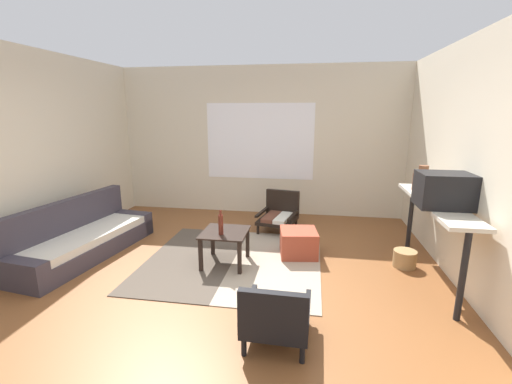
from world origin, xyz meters
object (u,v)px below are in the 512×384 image
at_px(armchair_by_window, 279,213).
at_px(armchair_striped_foreground, 276,316).
at_px(coffee_table, 225,238).
at_px(clay_vase, 422,181).
at_px(ottoman_orange, 298,243).
at_px(wicker_basket, 405,259).
at_px(couch, 81,239).
at_px(glass_bottle, 221,224).
at_px(console_shelf, 435,210).
at_px(crt_television, 446,190).

xyz_separation_m(armchair_by_window, armchair_striped_foreground, (0.26, -2.86, -0.01)).
bearing_deg(armchair_striped_foreground, coffee_table, 119.24).
bearing_deg(clay_vase, coffee_table, -165.69).
bearing_deg(ottoman_orange, wicker_basket, -5.59).
height_order(couch, wicker_basket, couch).
bearing_deg(armchair_by_window, glass_bottle, -109.98).
xyz_separation_m(armchair_striped_foreground, glass_bottle, (-0.82, 1.32, 0.31)).
distance_m(coffee_table, wicker_basket, 2.26).
distance_m(couch, armchair_striped_foreground, 3.11).
distance_m(ottoman_orange, wicker_basket, 1.34).
xyz_separation_m(armchair_by_window, glass_bottle, (-0.56, -1.54, 0.29)).
bearing_deg(console_shelf, wicker_basket, 131.97).
relative_size(armchair_by_window, clay_vase, 2.25).
relative_size(armchair_striped_foreground, crt_television, 1.14).
bearing_deg(armchair_by_window, wicker_basket, -33.91).
bearing_deg(wicker_basket, armchair_by_window, 146.09).
height_order(couch, armchair_by_window, couch).
bearing_deg(armchair_striped_foreground, clay_vase, 51.47).
distance_m(armchair_striped_foreground, wicker_basket, 2.24).
bearing_deg(coffee_table, clay_vase, 14.31).
bearing_deg(crt_television, console_shelf, 89.27).
bearing_deg(armchair_striped_foreground, wicker_basket, 50.33).
bearing_deg(coffee_table, console_shelf, 1.63).
height_order(armchair_striped_foreground, ottoman_orange, armchair_striped_foreground).
relative_size(armchair_by_window, console_shelf, 0.38).
distance_m(couch, wicker_basket, 4.22).
xyz_separation_m(couch, glass_bottle, (1.96, -0.07, 0.34)).
bearing_deg(clay_vase, console_shelf, -90.00).
relative_size(armchair_striped_foreground, ottoman_orange, 1.34).
distance_m(glass_bottle, wicker_basket, 2.33).
xyz_separation_m(glass_bottle, wicker_basket, (2.25, 0.40, -0.46)).
height_order(armchair_by_window, crt_television, crt_television).
bearing_deg(console_shelf, couch, -178.60).
bearing_deg(armchair_by_window, coffee_table, -110.72).
height_order(coffee_table, wicker_basket, coffee_table).
bearing_deg(coffee_table, wicker_basket, 7.53).
bearing_deg(ottoman_orange, coffee_table, -154.76).
distance_m(console_shelf, glass_bottle, 2.47).
xyz_separation_m(armchair_by_window, ottoman_orange, (0.36, -1.01, -0.10)).
xyz_separation_m(crt_television, glass_bottle, (-2.45, 0.07, -0.53)).
distance_m(coffee_table, armchair_by_window, 1.53).
relative_size(coffee_table, wicker_basket, 2.11).
distance_m(couch, clay_vase, 4.53).
relative_size(couch, clay_vase, 6.77).
relative_size(couch, crt_television, 3.86).
relative_size(coffee_table, console_shelf, 0.31).
height_order(armchair_by_window, clay_vase, clay_vase).
bearing_deg(couch, armchair_by_window, 30.25).
xyz_separation_m(couch, wicker_basket, (4.21, 0.33, -0.12)).
relative_size(coffee_table, glass_bottle, 1.90).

